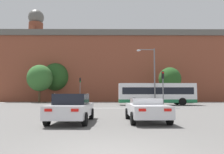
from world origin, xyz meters
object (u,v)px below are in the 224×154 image
at_px(street_lamp_junction, 151,70).
at_px(car_saloon_left, 72,108).
at_px(car_roadster_right, 146,109).
at_px(traffic_light_near_right, 163,83).
at_px(pedestrian_walking_west, 54,97).
at_px(pedestrian_waiting, 128,97).
at_px(traffic_light_far_left, 80,86).
at_px(bus_crossing_lead, 156,94).
at_px(pedestrian_walking_east, 87,97).

bearing_deg(street_lamp_junction, car_saloon_left, -114.21).
relative_size(car_roadster_right, traffic_light_near_right, 1.09).
bearing_deg(street_lamp_junction, pedestrian_walking_west, 144.07).
relative_size(pedestrian_waiting, pedestrian_walking_west, 1.04).
bearing_deg(street_lamp_junction, car_roadster_right, -101.72).
bearing_deg(pedestrian_waiting, street_lamp_junction, 124.78).
bearing_deg(street_lamp_junction, traffic_light_far_left, 137.07).
relative_size(bus_crossing_lead, traffic_light_far_left, 2.35).
xyz_separation_m(car_saloon_left, traffic_light_near_right, (7.81, 12.34, 1.93)).
relative_size(car_roadster_right, pedestrian_waiting, 2.47).
height_order(traffic_light_near_right, traffic_light_far_left, traffic_light_far_left).
bearing_deg(traffic_light_far_left, bus_crossing_lead, -35.38).
bearing_deg(bus_crossing_lead, traffic_light_near_right, 175.99).
xyz_separation_m(street_lamp_junction, pedestrian_walking_west, (-15.21, 11.02, -3.53)).
bearing_deg(bus_crossing_lead, pedestrian_walking_west, 59.88).
xyz_separation_m(bus_crossing_lead, traffic_light_near_right, (-0.39, -5.52, 1.13)).
distance_m(car_roadster_right, traffic_light_near_right, 12.81).
height_order(car_saloon_left, car_roadster_right, car_saloon_left).
relative_size(traffic_light_near_right, pedestrian_waiting, 2.28).
height_order(car_roadster_right, bus_crossing_lead, bus_crossing_lead).
height_order(street_lamp_junction, pedestrian_walking_east, street_lamp_junction).
relative_size(street_lamp_junction, pedestrian_waiting, 4.21).
distance_m(street_lamp_junction, pedestrian_walking_west, 19.11).
bearing_deg(car_roadster_right, pedestrian_waiting, 86.20).
height_order(car_roadster_right, pedestrian_walking_west, pedestrian_walking_west).
relative_size(bus_crossing_lead, street_lamp_junction, 1.37).
bearing_deg(traffic_light_far_left, pedestrian_waiting, 0.79).
relative_size(car_roadster_right, pedestrian_walking_west, 2.57).
bearing_deg(car_roadster_right, pedestrian_walking_east, 101.19).
bearing_deg(pedestrian_walking_east, car_saloon_left, -156.90).
xyz_separation_m(traffic_light_far_left, pedestrian_walking_west, (-4.69, 1.23, -1.90)).
height_order(traffic_light_far_left, street_lamp_junction, street_lamp_junction).
bearing_deg(pedestrian_waiting, pedestrian_walking_east, 10.46).
distance_m(bus_crossing_lead, traffic_light_near_right, 5.65).
xyz_separation_m(traffic_light_far_left, street_lamp_junction, (10.52, -9.79, 1.63)).
relative_size(traffic_light_near_right, pedestrian_walking_west, 2.37).
distance_m(bus_crossing_lead, pedestrian_walking_east, 14.19).
bearing_deg(traffic_light_far_left, car_roadster_right, -74.31).
distance_m(pedestrian_waiting, pedestrian_walking_west, 13.02).
bearing_deg(bus_crossing_lead, pedestrian_walking_east, 46.77).
bearing_deg(street_lamp_junction, pedestrian_waiting, 102.70).
bearing_deg(traffic_light_near_right, pedestrian_waiting, 101.36).
bearing_deg(street_lamp_junction, pedestrian_walking_east, 129.60).
height_order(traffic_light_near_right, street_lamp_junction, street_lamp_junction).
distance_m(car_roadster_right, traffic_light_far_left, 26.79).
distance_m(traffic_light_far_left, pedestrian_walking_east, 2.74).
bearing_deg(car_saloon_left, street_lamp_junction, 67.29).
distance_m(car_roadster_right, bus_crossing_lead, 18.10).
distance_m(car_roadster_right, pedestrian_waiting, 25.84).
bearing_deg(traffic_light_near_right, car_saloon_left, -122.34).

